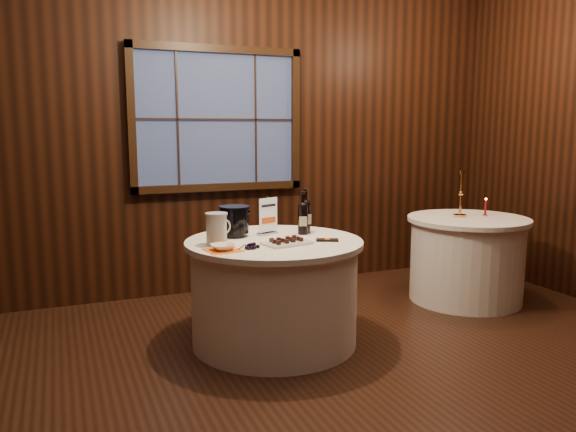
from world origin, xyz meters
name	(u,v)px	position (x,y,z in m)	size (l,w,h in m)	color
ground	(337,402)	(0.00, 0.00, 0.00)	(6.00, 6.00, 0.00)	black
back_wall	(217,131)	(0.00, 2.48, 1.54)	(6.00, 0.10, 3.00)	black
main_table	(274,291)	(0.00, 1.00, 0.39)	(1.28, 1.28, 0.77)	white
side_table	(466,259)	(2.00, 1.30, 0.39)	(1.08, 1.08, 0.77)	white
sign_stand	(268,222)	(0.03, 1.22, 0.87)	(0.17, 0.14, 0.29)	#B0B0B7
port_bottle_left	(303,216)	(0.28, 1.13, 0.91)	(0.08, 0.09, 0.33)	black
port_bottle_right	(305,214)	(0.32, 1.17, 0.92)	(0.08, 0.09, 0.34)	black
ice_bucket	(234,221)	(-0.22, 1.23, 0.89)	(0.22, 0.22, 0.23)	black
chocolate_plate	(287,242)	(0.03, 0.82, 0.79)	(0.35, 0.27, 0.05)	white
chocolate_box	(327,240)	(0.34, 0.82, 0.78)	(0.16, 0.08, 0.01)	black
grape_bunch	(252,246)	(-0.25, 0.77, 0.79)	(0.16, 0.07, 0.04)	black
glass_pitcher	(217,229)	(-0.42, 1.00, 0.88)	(0.20, 0.16, 0.22)	silver
orange_napkin	(223,250)	(-0.44, 0.80, 0.77)	(0.22, 0.22, 0.00)	orange
cracker_bowl	(223,247)	(-0.44, 0.80, 0.79)	(0.16, 0.16, 0.04)	white
brass_candlestick	(461,200)	(1.95, 1.36, 0.92)	(0.12, 0.12, 0.42)	gold
red_candle	(485,209)	(2.20, 1.31, 0.84)	(0.05, 0.05, 0.17)	gold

